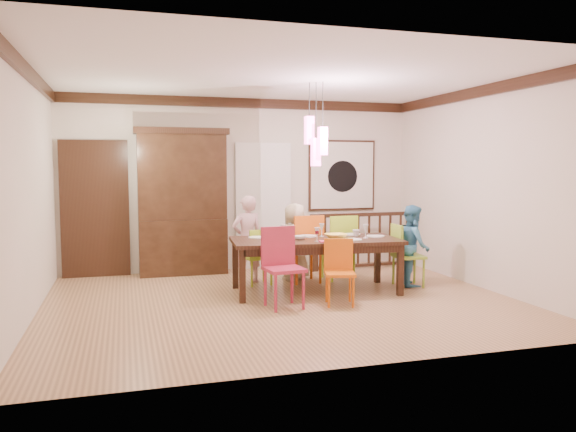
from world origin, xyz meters
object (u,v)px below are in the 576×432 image
object	(u,v)px
china_hutch	(182,201)
balustrade	(364,239)
chair_far_left	(258,252)
person_far_left	(247,239)
chair_end_right	(409,251)
person_far_mid	(295,242)
person_end_right	(413,245)
dining_table	(315,244)

from	to	relation	value
china_hutch	balustrade	world-z (taller)	china_hutch
chair_far_left	person_far_left	distance (m)	0.28
chair_far_left	china_hutch	xyz separation A→B (m)	(-0.98, 1.16, 0.71)
chair_end_right	chair_far_left	bearing A→B (deg)	76.58
person_far_mid	person_end_right	world-z (taller)	person_end_right
dining_table	balustrade	size ratio (longest dim) A/B	1.22
chair_far_left	person_end_right	xyz separation A→B (m)	(2.17, -0.72, 0.12)
person_far_left	person_far_mid	bearing A→B (deg)	168.50
person_far_mid	person_end_right	distance (m)	1.78
person_far_mid	balustrade	bearing A→B (deg)	-169.75
chair_far_left	chair_end_right	distance (m)	2.22
chair_far_left	balustrade	world-z (taller)	balustrade
dining_table	chair_end_right	world-z (taller)	chair_end_right
chair_far_left	person_far_mid	size ratio (longest dim) A/B	0.70
chair_end_right	person_far_left	world-z (taller)	person_far_left
dining_table	person_far_left	size ratio (longest dim) A/B	1.82
china_hutch	person_far_left	distance (m)	1.41
chair_far_left	person_end_right	distance (m)	2.29
dining_table	balustrade	world-z (taller)	balustrade
person_end_right	chair_end_right	bearing A→B (deg)	124.94
chair_end_right	person_end_right	bearing A→B (deg)	-64.21
chair_far_left	person_end_right	world-z (taller)	person_end_right
person_far_mid	person_end_right	size ratio (longest dim) A/B	1.00
chair_far_left	person_far_left	bearing A→B (deg)	-63.67
chair_end_right	balustrade	distance (m)	1.56
chair_far_left	balustrade	bearing A→B (deg)	-166.49
china_hutch	chair_far_left	bearing A→B (deg)	-49.68
balustrade	person_far_mid	distance (m)	1.58
dining_table	person_far_left	world-z (taller)	person_far_left
person_far_left	person_end_right	bearing A→B (deg)	148.00
balustrade	person_far_left	world-z (taller)	person_far_left
chair_end_right	balustrade	size ratio (longest dim) A/B	0.46
chair_far_left	person_far_mid	bearing A→B (deg)	-173.13
balustrade	person_far_mid	bearing A→B (deg)	-158.55
dining_table	person_far_mid	size ratio (longest dim) A/B	2.01
chair_end_right	person_end_right	xyz separation A→B (m)	(0.08, 0.03, 0.08)
dining_table	chair_end_right	xyz separation A→B (m)	(1.43, -0.03, -0.15)
chair_end_right	china_hutch	xyz separation A→B (m)	(-3.07, 1.91, 0.67)
balustrade	person_far_mid	xyz separation A→B (m)	(-1.44, -0.65, 0.10)
balustrade	person_end_right	bearing A→B (deg)	-88.93
dining_table	chair_far_left	world-z (taller)	chair_far_left
balustrade	person_end_right	size ratio (longest dim) A/B	1.65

